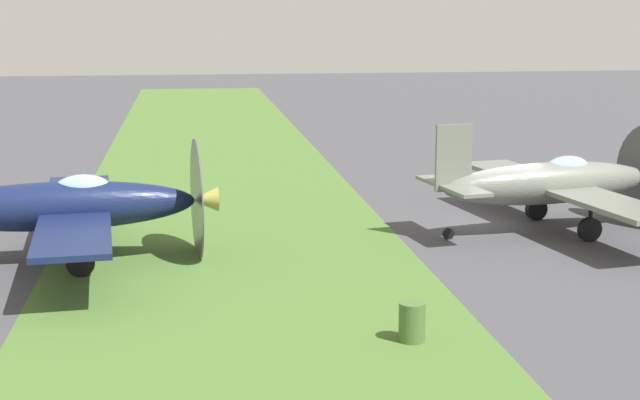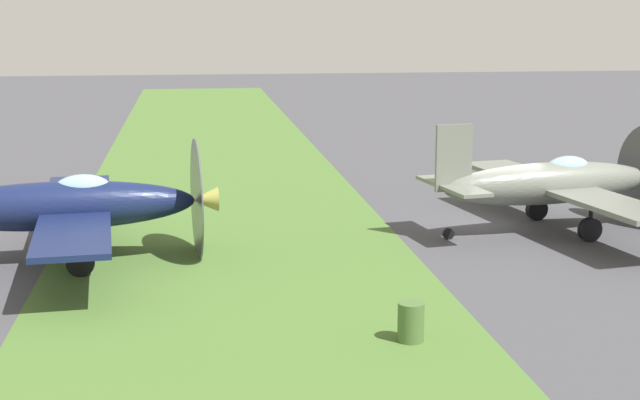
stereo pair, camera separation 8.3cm
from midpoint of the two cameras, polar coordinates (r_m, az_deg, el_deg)
ground_plane at (r=32.68m, az=10.61°, el=-1.72°), size 160.00×160.00×0.00m
grass_verge at (r=31.06m, az=-5.38°, el=-2.25°), size 120.00×11.00×0.01m
airplane_lead at (r=32.43m, az=14.05°, el=1.00°), size 11.10×8.84×3.93m
airplane_wingman at (r=28.58m, az=-15.09°, el=-0.35°), size 11.33×8.97×4.03m
fuel_drum at (r=21.41m, az=5.64°, el=-7.37°), size 0.60×0.60×0.90m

